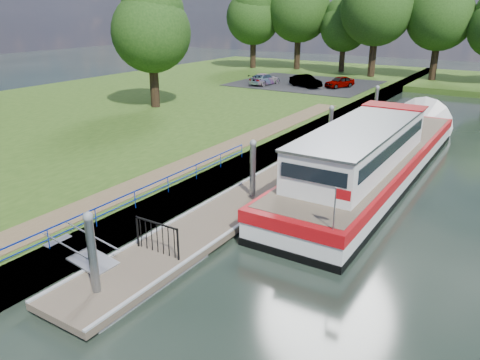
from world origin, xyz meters
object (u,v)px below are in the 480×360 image
Objects in this scene: barge at (378,155)px; car_c at (265,79)px; car_a at (340,82)px; pontoon at (296,172)px; car_b at (306,81)px.

car_c is (-17.75, 19.54, 0.32)m from barge.
car_c is (-7.31, -2.30, 0.01)m from car_a.
barge is at bearing 31.43° from pontoon.
pontoon is 7.60× the size of car_c.
pontoon is 9.16× the size of car_a.
barge is at bearing -122.98° from car_b.
barge reaches higher than car_a.
barge is 24.21m from car_a.
car_b is at bearing 123.50° from barge.
barge reaches higher than car_c.
pontoon is 4.31m from barge.
pontoon is 24.61m from car_b.
pontoon is 8.21× the size of car_b.
car_a is 7.66m from car_c.
car_a is at bearing 105.90° from pontoon.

